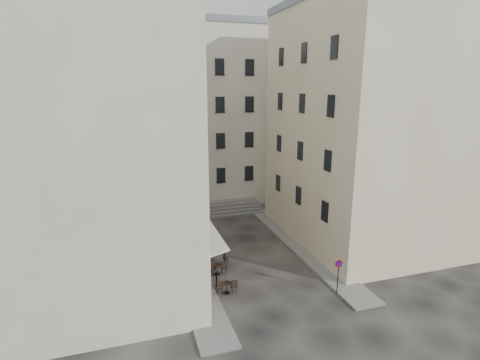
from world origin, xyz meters
name	(u,v)px	position (x,y,z in m)	size (l,w,h in m)	color
ground	(259,271)	(0.00, 0.00, 0.00)	(90.00, 90.00, 0.00)	black
sidewalk_left	(184,255)	(-4.50, 4.00, 0.06)	(2.00, 22.00, 0.12)	slate
sidewalk_right	(300,245)	(4.50, 3.00, 0.06)	(2.00, 18.00, 0.12)	slate
building_left	(81,119)	(-10.50, 3.00, 10.31)	(12.20, 16.20, 20.60)	#BCB1A0
building_right	(370,124)	(10.50, 3.50, 9.31)	(12.20, 14.20, 18.60)	#C3B791
building_back	(191,114)	(-1.00, 19.00, 9.31)	(18.20, 10.20, 18.60)	#BCB1A0
cafe_storefront	(193,248)	(-4.32, 1.00, 1.88)	(1.74, 7.30, 3.50)	#45090F
stone_steps	(215,209)	(0.00, 12.57, 0.40)	(9.00, 3.15, 0.80)	#5E5B59
bollard_near	(216,279)	(-3.25, -1.00, 0.53)	(0.12, 0.12, 0.98)	black
bollard_mid	(205,255)	(-3.25, 2.50, 0.53)	(0.12, 0.12, 0.98)	black
bollard_far	(195,237)	(-3.25, 6.00, 0.53)	(0.12, 0.12, 0.98)	black
no_parking_sign	(338,270)	(3.50, -4.04, 1.60)	(0.51, 0.10, 2.25)	black
bistro_table_a	(227,287)	(-2.87, -2.00, 0.45)	(1.26, 0.59, 0.88)	black
bistro_table_b	(217,268)	(-2.85, 0.44, 0.46)	(1.29, 0.61, 0.91)	black
bistro_table_c	(207,268)	(-3.46, 0.74, 0.41)	(1.13, 0.53, 0.80)	black
bistro_table_d	(200,251)	(-3.34, 3.59, 0.42)	(1.16, 0.54, 0.81)	black
bistro_table_e	(204,242)	(-2.77, 5.00, 0.44)	(1.22, 0.57, 0.85)	black
pedestrian	(225,254)	(-1.91, 1.74, 0.79)	(0.58, 0.38, 1.58)	black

